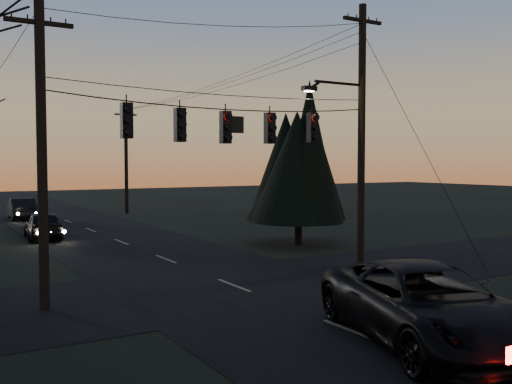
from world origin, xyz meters
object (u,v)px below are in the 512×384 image
evergreen_right (299,159)px  utility_pole_left (45,310)px  utility_pole_far_r (127,213)px  utility_pole_right (360,270)px  sedan_oncoming_b (22,209)px  suv_near (427,306)px  sedan_oncoming_a (43,225)px

evergreen_right → utility_pole_left: bearing=-153.3°
utility_pole_far_r → utility_pole_left: bearing=-112.3°
utility_pole_far_r → evergreen_right: evergreen_right is taller
utility_pole_right → utility_pole_left: 11.50m
sedan_oncoming_b → utility_pole_right: bearing=108.9°
utility_pole_far_r → suv_near: utility_pole_far_r is taller
suv_near → sedan_oncoming_b: 35.11m
evergreen_right → suv_near: 16.05m
utility_pole_right → sedan_oncoming_b: utility_pole_right is taller
utility_pole_left → sedan_oncoming_a: (2.80, 15.45, 0.74)m
utility_pole_left → utility_pole_far_r: bearing=67.7°
evergreen_right → sedan_oncoming_b: (-9.81, 20.68, -3.49)m
utility_pole_left → suv_near: (6.80, -7.59, 0.89)m
utility_pole_right → suv_near: size_ratio=1.56×
utility_pole_left → suv_near: 10.23m
utility_pole_right → evergreen_right: 8.13m
suv_near → sedan_oncoming_a: (-4.00, 23.04, -0.15)m
suv_near → utility_pole_left: bearing=148.2°
evergreen_right → sedan_oncoming_a: evergreen_right is taller
utility_pole_left → utility_pole_far_r: same height
utility_pole_right → sedan_oncoming_b: bearing=106.3°
utility_pole_far_r → evergreen_right: (1.82, -21.31, 4.25)m
utility_pole_far_r → sedan_oncoming_a: bearing=-124.7°
sedan_oncoming_a → sedan_oncoming_b: 11.94m
sedan_oncoming_b → utility_pole_left: bearing=85.3°
utility_pole_far_r → evergreen_right: size_ratio=1.16×
utility_pole_far_r → suv_near: (-4.70, -35.59, 0.89)m
sedan_oncoming_a → sedan_oncoming_b: size_ratio=0.95×
utility_pole_far_r → sedan_oncoming_b: bearing=-175.4°
utility_pole_left → sedan_oncoming_a: utility_pole_left is taller
utility_pole_left → evergreen_right: size_ratio=1.16×
suv_near → sedan_oncoming_b: suv_near is taller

